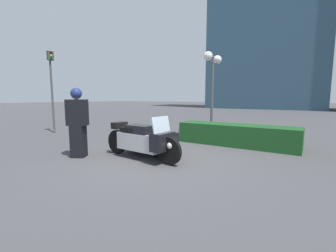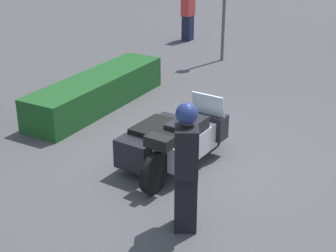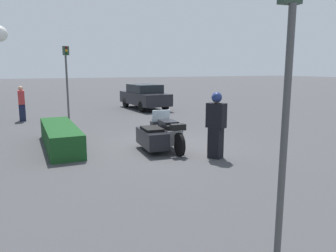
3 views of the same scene
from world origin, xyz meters
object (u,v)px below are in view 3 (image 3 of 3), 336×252
Objects in this scene: traffic_light_far at (286,80)px; parked_car_background at (145,96)px; police_motorcycle at (159,134)px; hedge_bush_curbside at (60,136)px; traffic_light_near at (67,73)px; pedestrian_bystander at (22,104)px; officer_rider at (216,124)px.

parked_car_background is at bearing -9.27° from traffic_light_far.
hedge_bush_curbside is (1.58, 2.82, -0.12)m from police_motorcycle.
traffic_light_near is 6.49m from parked_car_background.
parked_car_background is 7.40m from pedestrian_bystander.
police_motorcycle is at bearing -119.27° from hedge_bush_curbside.
officer_rider is 0.54× the size of traffic_light_near.
officer_rider is 0.51× the size of traffic_light_far.
hedge_bush_curbside is (3.18, 3.91, -0.64)m from officer_rider.
traffic_light_far is at bearing -166.60° from hedge_bush_curbside.
police_motorcycle is 8.88m from pedestrian_bystander.
officer_rider reaches higher than pedestrian_bystander.
parked_car_background is (10.03, -3.22, 0.33)m from police_motorcycle.
parked_car_background is at bearing -164.11° from pedestrian_bystander.
officer_rider is at bearing -129.10° from hedge_bush_curbside.
traffic_light_far is 16.92m from parked_car_background.
parked_car_background is at bearing -13.71° from police_motorcycle.
traffic_light_far is (-12.63, -0.96, 0.09)m from traffic_light_near.
parked_car_background is (8.45, -6.04, 0.45)m from hedge_bush_curbside.
traffic_light_near reaches higher than police_motorcycle.
parked_car_background reaches higher than police_motorcycle.
pedestrian_bystander is (7.97, 3.89, 0.37)m from police_motorcycle.
police_motorcycle is 6.65m from traffic_light_far.
police_motorcycle is at bearing 2.39° from traffic_light_near.
officer_rider is 11.82m from parked_car_background.
hedge_bush_curbside is at bearing 64.80° from police_motorcycle.
traffic_light_far reaches higher than hedge_bush_curbside.
pedestrian_bystander is at bearing -143.88° from traffic_light_near.
hedge_bush_curbside is at bearing -25.23° from traffic_light_near.
police_motorcycle is at bearing -84.42° from officer_rider.
officer_rider reaches higher than parked_car_background.
hedge_bush_curbside is 8.35m from traffic_light_far.
officer_rider is 0.43× the size of parked_car_background.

